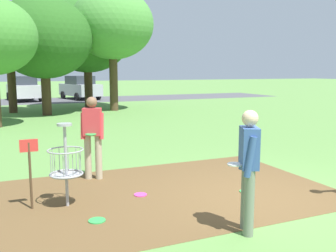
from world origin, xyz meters
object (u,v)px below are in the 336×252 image
(frisbee_by_tee, at_px, (97,221))
(parked_car_leftmost, at_px, (23,88))
(disc_golf_basket, at_px, (62,162))
(tree_near_right, at_px, (9,38))
(tree_far_left, at_px, (112,24))
(player_waiting_right, at_px, (93,133))
(frisbee_scattered_b, at_px, (245,191))
(parked_car_center_left, at_px, (80,87))
(frisbee_mid_grass, at_px, (140,195))
(player_waiting_left, at_px, (248,164))
(tree_mid_right, at_px, (44,38))
(tree_mid_center, at_px, (87,35))

(frisbee_by_tee, distance_m, parked_car_leftmost, 24.73)
(disc_golf_basket, bearing_deg, parked_car_leftmost, 88.83)
(tree_near_right, height_order, tree_far_left, tree_far_left)
(player_waiting_right, xyz_separation_m, tree_far_left, (4.03, 13.05, 3.78))
(frisbee_scattered_b, height_order, parked_car_center_left, parked_car_center_left)
(tree_far_left, xyz_separation_m, parked_car_center_left, (-0.15, 9.44, -3.83))
(frisbee_mid_grass, distance_m, parked_car_center_left, 24.12)
(frisbee_by_tee, xyz_separation_m, frisbee_mid_grass, (0.99, 0.86, 0.00))
(tree_near_right, bearing_deg, player_waiting_left, -81.50)
(frisbee_scattered_b, relative_size, tree_mid_right, 0.04)
(frisbee_scattered_b, relative_size, tree_mid_center, 0.03)
(frisbee_mid_grass, bearing_deg, frisbee_by_tee, -139.10)
(player_waiting_left, height_order, frisbee_scattered_b, player_waiting_left)
(frisbee_by_tee, xyz_separation_m, tree_far_left, (4.48, 15.28, 4.74))
(frisbee_by_tee, relative_size, tree_mid_right, 0.04)
(player_waiting_left, distance_m, parked_car_leftmost, 25.98)
(player_waiting_right, relative_size, frisbee_by_tee, 6.66)
(player_waiting_left, height_order, tree_mid_right, tree_mid_right)
(disc_golf_basket, height_order, tree_far_left, tree_far_left)
(frisbee_by_tee, xyz_separation_m, tree_near_right, (-0.80, 16.33, 3.91))
(disc_golf_basket, distance_m, frisbee_by_tee, 1.18)
(frisbee_mid_grass, height_order, tree_mid_center, tree_mid_center)
(tree_mid_center, bearing_deg, parked_car_center_left, 83.65)
(disc_golf_basket, distance_m, parked_car_leftmost, 23.88)
(frisbee_mid_grass, height_order, tree_far_left, tree_far_left)
(tree_near_right, distance_m, tree_mid_right, 2.45)
(player_waiting_left, xyz_separation_m, tree_mid_right, (-1.07, 15.64, 2.86))
(player_waiting_right, height_order, parked_car_center_left, parked_car_center_left)
(tree_mid_right, relative_size, parked_car_leftmost, 1.33)
(frisbee_mid_grass, bearing_deg, parked_car_leftmost, 92.07)
(disc_golf_basket, height_order, tree_mid_center, tree_mid_center)
(tree_mid_right, bearing_deg, tree_mid_center, 48.85)
(tree_near_right, relative_size, tree_far_left, 0.83)
(frisbee_mid_grass, xyz_separation_m, tree_mid_right, (-0.24, 13.58, 3.82))
(tree_mid_center, relative_size, parked_car_leftmost, 1.49)
(disc_golf_basket, bearing_deg, tree_mid_right, 85.31)
(frisbee_scattered_b, bearing_deg, parked_car_center_left, 86.53)
(player_waiting_right, relative_size, tree_near_right, 0.31)
(player_waiting_right, bearing_deg, disc_golf_basket, -120.11)
(frisbee_by_tee, xyz_separation_m, tree_mid_right, (0.75, 14.44, 3.82))
(disc_golf_basket, height_order, tree_near_right, tree_near_right)
(player_waiting_left, distance_m, tree_mid_right, 15.94)
(tree_far_left, relative_size, parked_car_leftmost, 1.52)
(frisbee_mid_grass, xyz_separation_m, tree_mid_center, (2.55, 16.76, 4.32))
(frisbee_by_tee, bearing_deg, tree_far_left, 73.68)
(frisbee_mid_grass, distance_m, parked_car_leftmost, 23.89)
(tree_far_left, bearing_deg, frisbee_mid_grass, -103.59)
(tree_mid_right, xyz_separation_m, tree_far_left, (3.72, 0.84, 0.92))
(tree_mid_right, bearing_deg, disc_golf_basket, -94.69)
(tree_near_right, bearing_deg, player_waiting_right, -84.97)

